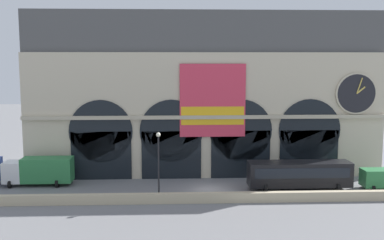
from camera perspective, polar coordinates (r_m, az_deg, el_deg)
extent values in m
plane|color=slate|center=(49.54, 2.21, -8.79)|extent=(200.00, 200.00, 0.00)
cube|color=#BCAD8C|center=(45.21, 2.67, -9.74)|extent=(90.00, 0.70, 0.99)
cube|color=beige|center=(55.60, 1.59, 0.81)|extent=(42.59, 5.39, 14.84)
cube|color=#4C4C4C|center=(55.63, 1.61, 10.99)|extent=(42.59, 4.79, 4.88)
cube|color=black|center=(54.13, -11.33, -4.41)|extent=(7.00, 0.20, 5.71)
cylinder|color=black|center=(53.62, -11.41, -1.43)|extent=(7.37, 0.20, 7.37)
cube|color=black|center=(53.49, -2.60, -4.42)|extent=(7.00, 0.20, 5.71)
cylinder|color=black|center=(52.97, -2.62, -1.40)|extent=(7.37, 0.20, 7.37)
cube|color=black|center=(54.09, 6.13, -4.32)|extent=(7.00, 0.20, 5.71)
cylinder|color=black|center=(53.58, 6.17, -1.33)|extent=(7.37, 0.20, 7.37)
cube|color=black|center=(55.90, 14.48, -4.13)|extent=(7.00, 0.20, 5.71)
cylinder|color=black|center=(55.41, 14.58, -1.24)|extent=(7.37, 0.20, 7.37)
cylinder|color=beige|center=(56.68, 19.97, 3.16)|extent=(4.90, 0.25, 4.90)
cylinder|color=black|center=(56.56, 20.01, 3.15)|extent=(4.53, 0.06, 4.53)
cube|color=gold|center=(56.67, 20.50, 3.53)|extent=(1.06, 0.04, 0.92)
cube|color=gold|center=(56.55, 20.36, 4.06)|extent=(0.69, 0.04, 1.87)
cube|color=#D8334C|center=(52.63, 2.62, 2.46)|extent=(7.66, 0.12, 8.50)
cube|color=yellow|center=(52.74, 2.62, 0.54)|extent=(7.35, 0.04, 2.14)
cube|color=#B6AB91|center=(52.80, 1.81, 0.36)|extent=(42.59, 0.50, 0.44)
cube|color=white|center=(54.58, -21.55, -6.08)|extent=(2.00, 2.30, 2.30)
cube|color=#2D7A42|center=(53.43, -17.73, -5.97)|extent=(5.50, 2.30, 2.70)
cylinder|color=black|center=(53.94, -21.95, -7.52)|extent=(0.28, 0.84, 0.84)
cylinder|color=black|center=(55.83, -21.24, -6.98)|extent=(0.28, 0.84, 0.84)
cylinder|color=black|center=(52.47, -16.64, -7.69)|extent=(0.28, 0.84, 0.84)
cylinder|color=black|center=(54.41, -16.11, -7.13)|extent=(0.28, 0.84, 0.84)
cube|color=black|center=(50.38, 13.35, -6.59)|extent=(11.00, 2.50, 2.60)
cube|color=black|center=(49.11, 13.76, -6.55)|extent=(10.12, 0.04, 1.10)
cylinder|color=black|center=(48.75, 9.26, -8.54)|extent=(0.28, 1.00, 1.00)
cylinder|color=black|center=(50.87, 8.74, -7.85)|extent=(0.28, 1.00, 1.00)
cylinder|color=black|center=(50.86, 17.87, -8.13)|extent=(0.28, 1.00, 1.00)
cylinder|color=black|center=(52.90, 17.02, -7.50)|extent=(0.28, 1.00, 1.00)
cylinder|color=black|center=(52.51, 21.84, -8.00)|extent=(0.28, 0.68, 0.68)
cylinder|color=black|center=(54.09, 21.06, -7.52)|extent=(0.28, 0.68, 0.68)
cylinder|color=black|center=(45.10, -4.22, -6.16)|extent=(0.16, 0.16, 6.50)
sphere|color=#F2EDCC|center=(44.42, -4.27, -1.86)|extent=(0.44, 0.44, 0.44)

